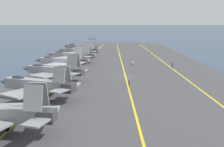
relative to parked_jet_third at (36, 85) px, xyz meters
name	(u,v)px	position (x,y,z in m)	size (l,w,h in m)	color
ground_plane	(125,78)	(20.91, -16.82, -3.07)	(2000.00, 2000.00, 0.00)	navy
carrier_deck	(125,77)	(20.91, -16.82, -2.87)	(214.33, 52.20, 0.40)	#424244
deck_stripe_foul_line	(183,76)	(20.91, -31.18, -2.67)	(192.90, 0.36, 0.01)	yellow
deck_stripe_centerline	(125,76)	(20.91, -16.82, -2.67)	(192.90, 0.36, 0.01)	yellow
deck_stripe_edge_line	(68,76)	(20.91, -2.46, -2.67)	(192.90, 0.36, 0.01)	yellow
parked_jet_third	(36,85)	(0.00, 0.00, 0.00)	(13.84, 15.64, 6.30)	gray
parked_jet_fourth	(53,70)	(15.50, 0.16, -0.14)	(12.40, 16.24, 6.61)	gray
parked_jet_fifth	(62,61)	(30.20, 0.64, -0.03)	(13.10, 15.83, 6.69)	#A8AAAF
parked_jet_sixth	(71,55)	(44.92, 0.11, -0.20)	(11.98, 17.33, 5.88)	#9EA3A8
parked_jet_seventh	(79,50)	(60.12, -0.82, -0.18)	(12.16, 16.11, 6.43)	#93999E
parked_jet_eighth	(81,47)	(75.65, 0.17, -0.12)	(13.50, 15.86, 6.57)	gray
crew_purple_vest	(129,82)	(10.32, -17.05, -1.76)	(0.42, 0.32, 1.65)	#383328
crew_yellow_vest	(150,52)	(70.41, -29.73, -1.75)	(0.27, 0.39, 1.68)	#383328
crew_blue_vest	(172,65)	(33.75, -31.39, -1.73)	(0.45, 0.37, 1.71)	#4C473D
crew_white_vest	(133,63)	(37.47, -19.93, -1.68)	(0.42, 0.46, 1.80)	#383328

